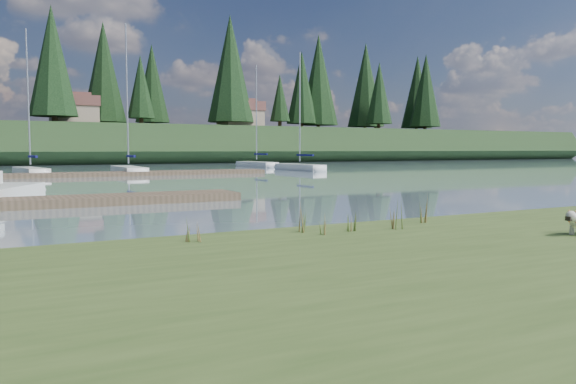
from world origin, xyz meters
TOP-DOWN VIEW (x-y plane):
  - ground at (0.00, 30.00)m, footprint 200.00×200.00m
  - bank at (0.00, -6.00)m, footprint 60.00×9.00m
  - ridge at (0.00, 73.00)m, footprint 200.00×20.00m
  - dock_near at (-4.00, 9.00)m, footprint 16.00×2.00m
  - dock_far at (2.00, 30.00)m, footprint 26.00×2.20m
  - sailboat_bg_2 at (-1.86, 34.55)m, footprint 2.36×7.26m
  - sailboat_bg_3 at (5.20, 33.84)m, footprint 1.72×8.01m
  - sailboat_bg_4 at (20.40, 33.58)m, footprint 1.96×7.31m
  - sailboat_bg_5 at (21.11, 44.52)m, footprint 2.10×7.82m
  - weed_0 at (0.94, -2.24)m, footprint 0.17×0.14m
  - weed_1 at (1.18, -2.69)m, footprint 0.17×0.14m
  - weed_2 at (2.81, -2.74)m, footprint 0.17×0.14m
  - weed_3 at (-1.31, -2.37)m, footprint 0.17×0.14m
  - weed_4 at (1.81, -2.59)m, footprint 0.17×0.14m
  - weed_5 at (3.89, -2.27)m, footprint 0.17×0.14m
  - mud_lip at (0.00, -1.60)m, footprint 60.00×0.50m
  - conifer_4 at (3.00, 66.00)m, footprint 6.16×6.16m
  - conifer_5 at (15.00, 70.00)m, footprint 3.96×3.96m
  - conifer_6 at (28.00, 68.00)m, footprint 7.04×7.04m
  - conifer_7 at (42.00, 71.00)m, footprint 5.28×5.28m
  - conifer_8 at (55.00, 67.00)m, footprint 4.62×4.62m
  - conifer_9 at (68.00, 70.00)m, footprint 5.94×5.94m
  - house_1 at (6.00, 71.00)m, footprint 6.30×5.30m
  - house_2 at (30.00, 69.00)m, footprint 6.30×5.30m

SIDE VIEW (x-z plane):
  - ground at x=0.00m, z-range 0.00..0.00m
  - mud_lip at x=0.00m, z-range 0.00..0.14m
  - dock_near at x=-4.00m, z-range 0.00..0.30m
  - dock_far at x=2.00m, z-range 0.00..0.30m
  - bank at x=0.00m, z-range 0.00..0.35m
  - sailboat_bg_5 at x=21.11m, z-range -5.21..5.85m
  - sailboat_bg_3 at x=5.20m, z-range -5.54..6.19m
  - sailboat_bg_4 at x=20.40m, z-range -5.04..5.70m
  - sailboat_bg_2 at x=-1.86m, z-range -5.07..5.74m
  - weed_1 at x=1.18m, z-range 0.32..0.74m
  - weed_4 at x=1.81m, z-range 0.32..0.74m
  - weed_3 at x=-1.31m, z-range 0.31..0.77m
  - weed_0 at x=0.94m, z-range 0.30..0.89m
  - weed_2 at x=2.81m, z-range 0.30..0.90m
  - weed_5 at x=3.89m, z-range 0.30..0.97m
  - ridge at x=0.00m, z-range 0.00..5.00m
  - house_1 at x=6.00m, z-range 4.99..9.64m
  - house_2 at x=30.00m, z-range 4.99..9.64m
  - conifer_5 at x=15.00m, z-range 5.65..16.00m
  - conifer_8 at x=55.00m, z-range 5.62..17.40m
  - conifer_7 at x=42.00m, z-range 5.59..18.79m
  - conifer_9 at x=68.00m, z-range 5.55..20.18m
  - conifer_4 at x=3.00m, z-range 5.54..20.64m
  - conifer_6 at x=28.00m, z-range 5.49..22.49m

